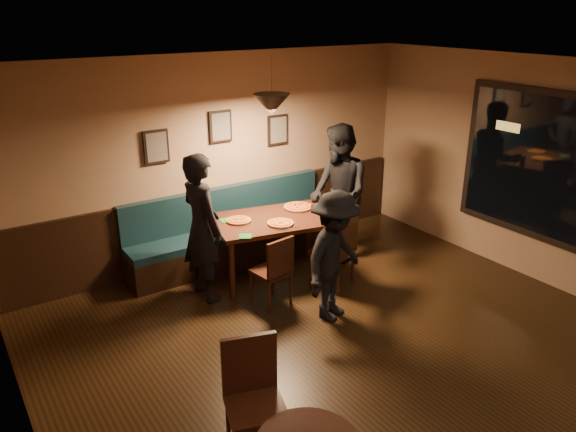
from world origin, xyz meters
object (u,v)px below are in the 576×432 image
object	(u,v)px
soda_glass	(325,209)
tabasco_bottle	(312,207)
chair_near_right	(333,248)
dining_table	(273,247)
diner_front	(335,256)
chair_near_left	(271,270)
diner_left	(202,228)
booth_bench	(234,228)
diner_right	(339,194)
cafe_chair_far	(256,406)

from	to	relation	value
soda_glass	tabasco_bottle	size ratio (longest dim) A/B	1.33
tabasco_bottle	chair_near_right	bearing A→B (deg)	-98.34
dining_table	soda_glass	size ratio (longest dim) A/B	9.00
diner_front	chair_near_left	bearing A→B (deg)	100.49
diner_front	soda_glass	xyz separation A→B (m)	(0.60, 0.97, 0.14)
chair_near_left	tabasco_bottle	distance (m)	1.17
soda_glass	chair_near_left	bearing A→B (deg)	-162.66
diner_left	booth_bench	bearing A→B (deg)	-52.99
diner_front	soda_glass	distance (m)	1.15
chair_near_left	chair_near_right	distance (m)	0.88
dining_table	diner_right	xyz separation A→B (m)	(1.06, -0.02, 0.54)
booth_bench	tabasco_bottle	distance (m)	1.14
diner_front	tabasco_bottle	bearing A→B (deg)	42.46
dining_table	cafe_chair_far	size ratio (longest dim) A/B	1.52
chair_near_right	dining_table	bearing A→B (deg)	102.33
cafe_chair_far	diner_left	bearing A→B (deg)	-90.11
chair_near_right	cafe_chair_far	xyz separation A→B (m)	(-2.26, -1.93, -0.02)
booth_bench	diner_left	world-z (taller)	diner_left
booth_bench	diner_front	size ratio (longest dim) A/B	1.99
dining_table	chair_near_right	distance (m)	0.81
cafe_chair_far	tabasco_bottle	bearing A→B (deg)	-115.91
diner_front	soda_glass	world-z (taller)	diner_front
diner_left	diner_right	world-z (taller)	diner_right
diner_left	cafe_chair_far	xyz separation A→B (m)	(-0.81, -2.59, -0.41)
chair_near_left	tabasco_bottle	bearing A→B (deg)	19.95
cafe_chair_far	soda_glass	bearing A→B (deg)	-119.02
diner_right	chair_near_right	bearing A→B (deg)	-27.10
chair_near_right	tabasco_bottle	bearing A→B (deg)	58.24
booth_bench	diner_right	xyz separation A→B (m)	(1.26, -0.69, 0.45)
booth_bench	diner_front	distance (m)	1.95
diner_left	cafe_chair_far	world-z (taller)	diner_left
booth_bench	chair_near_right	distance (m)	1.49
chair_near_left	chair_near_right	xyz separation A→B (m)	(0.88, -0.05, 0.08)
tabasco_bottle	booth_bench	bearing A→B (deg)	135.07
chair_near_right	diner_left	world-z (taller)	diner_left
diner_left	tabasco_bottle	world-z (taller)	diner_left
diner_left	chair_near_right	bearing A→B (deg)	-118.23
tabasco_bottle	cafe_chair_far	xyz separation A→B (m)	(-2.34, -2.49, -0.37)
diner_left	diner_front	size ratio (longest dim) A/B	1.20
tabasco_bottle	diner_right	bearing A→B (deg)	7.43
chair_near_right	tabasco_bottle	xyz separation A→B (m)	(0.08, 0.56, 0.36)
soda_glass	cafe_chair_far	xyz separation A→B (m)	(-2.41, -2.30, -0.40)
diner_right	diner_front	distance (m)	1.62
booth_bench	cafe_chair_far	xyz separation A→B (m)	(-1.58, -3.25, -0.00)
chair_near_left	dining_table	bearing A→B (deg)	47.54
booth_bench	diner_right	distance (m)	1.51
diner_left	diner_front	bearing A→B (deg)	-145.32
booth_bench	tabasco_bottle	bearing A→B (deg)	-44.93
dining_table	diner_front	world-z (taller)	diner_front
booth_bench	diner_right	size ratio (longest dim) A/B	1.59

